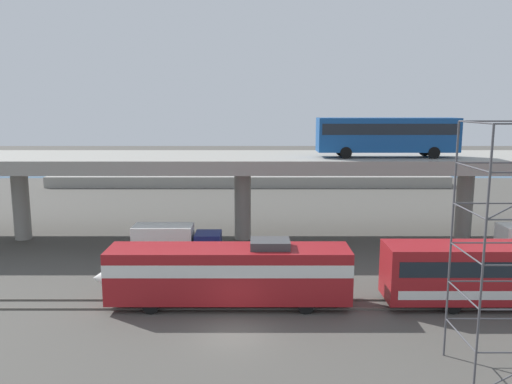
# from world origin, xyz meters

# --- Properties ---
(ground_plane) EXTENTS (260.00, 260.00, 0.00)m
(ground_plane) POSITION_xyz_m (0.00, 0.00, 0.00)
(ground_plane) COLOR #4C4944
(rail_strip_near) EXTENTS (110.00, 0.12, 0.12)m
(rail_strip_near) POSITION_xyz_m (0.00, 3.27, 0.06)
(rail_strip_near) COLOR #59544C
(rail_strip_near) RESTS_ON ground_plane
(rail_strip_far) EXTENTS (110.00, 0.12, 0.12)m
(rail_strip_far) POSITION_xyz_m (0.00, 4.73, 0.06)
(rail_strip_far) COLOR #59544C
(rail_strip_far) RESTS_ON ground_plane
(train_locomotive) EXTENTS (15.77, 3.04, 4.18)m
(train_locomotive) POSITION_xyz_m (-1.17, 4.00, 2.19)
(train_locomotive) COLOR maroon
(train_locomotive) RESTS_ON ground_plane
(highway_overpass) EXTENTS (96.00, 10.53, 7.79)m
(highway_overpass) POSITION_xyz_m (-0.00, 20.00, 6.97)
(highway_overpass) COLOR gray
(highway_overpass) RESTS_ON ground_plane
(transit_bus_on_overpass) EXTENTS (12.00, 2.68, 3.40)m
(transit_bus_on_overpass) POSITION_xyz_m (12.55, 18.14, 9.85)
(transit_bus_on_overpass) COLOR #14478C
(transit_bus_on_overpass) RESTS_ON highway_overpass
(service_truck_west) EXTENTS (6.80, 2.46, 3.04)m
(service_truck_west) POSITION_xyz_m (-5.13, 12.61, 1.64)
(service_truck_west) COLOR navy
(service_truck_west) RESTS_ON ground_plane
(scaffolding_tower) EXTENTS (3.57, 3.57, 11.59)m
(scaffolding_tower) POSITION_xyz_m (12.28, -4.24, 6.16)
(scaffolding_tower) COLOR #47474C
(scaffolding_tower) RESTS_ON ground_plane
(pier_parking_lot) EXTENTS (61.19, 11.41, 1.65)m
(pier_parking_lot) POSITION_xyz_m (0.00, 55.00, 0.82)
(pier_parking_lot) COLOR gray
(pier_parking_lot) RESTS_ON ground_plane
(parked_car_0) EXTENTS (4.27, 1.89, 1.50)m
(parked_car_0) POSITION_xyz_m (-6.15, 53.26, 2.42)
(parked_car_0) COLOR #9E998C
(parked_car_0) RESTS_ON pier_parking_lot
(parked_car_1) EXTENTS (4.56, 1.90, 1.50)m
(parked_car_1) POSITION_xyz_m (4.85, 57.39, 2.42)
(parked_car_1) COLOR navy
(parked_car_1) RESTS_ON pier_parking_lot
(parked_car_2) EXTENTS (4.41, 1.83, 1.50)m
(parked_car_2) POSITION_xyz_m (-15.09, 55.80, 2.42)
(parked_car_2) COLOR silver
(parked_car_2) RESTS_ON pier_parking_lot
(parked_car_3) EXTENTS (4.62, 1.93, 1.50)m
(parked_car_3) POSITION_xyz_m (-19.94, 52.79, 2.42)
(parked_car_3) COLOR #0C4C26
(parked_car_3) RESTS_ON pier_parking_lot
(harbor_water) EXTENTS (140.00, 36.00, 0.01)m
(harbor_water) POSITION_xyz_m (0.00, 78.00, 0.00)
(harbor_water) COLOR #2D5170
(harbor_water) RESTS_ON ground_plane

